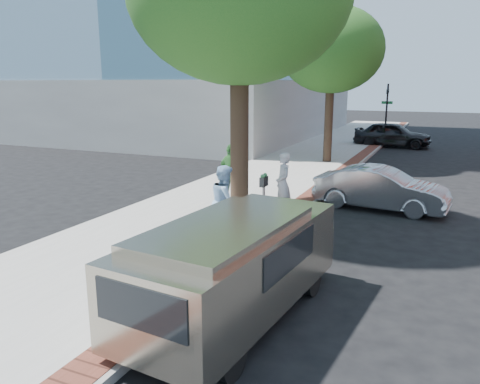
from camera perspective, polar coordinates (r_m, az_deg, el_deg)
The scene contains 14 objects.
ground at distance 11.80m, azimuth -1.19°, elevation -5.75°, with size 120.00×120.00×0.00m, color black.
sidewalk at distance 19.51m, azimuth 4.87°, elevation 2.01°, with size 5.00×60.00×0.15m, color #9E9991.
brick_strip at distance 18.90m, azimuth 11.18°, elevation 1.69°, with size 0.60×60.00×0.01m, color brown.
curb at distance 18.84m, azimuth 12.20°, elevation 1.36°, with size 0.10×60.00×0.15m, color gray.
office_base at distance 36.73m, azimuth -4.96°, elevation 10.22°, with size 18.20×22.20×4.00m, color gray.
signal_near at distance 32.36m, azimuth 17.45°, elevation 9.74°, with size 0.70×0.15×3.80m.
tree_far at distance 22.76m, azimuth 11.10°, elevation 16.61°, with size 4.80×4.80×7.14m.
parking_meter at distance 11.73m, azimuth 2.91°, elevation 0.25°, with size 0.12×0.32×1.47m.
person_gray at distance 13.34m, azimuth 5.26°, elevation 1.04°, with size 0.65×0.42×1.77m, color silver.
person_officer at distance 11.29m, azimuth -1.80°, elevation -1.14°, with size 0.86×0.67×1.77m, color #8DB6DA.
person_green at distance 14.59m, azimuth -1.05°, elevation 2.28°, with size 1.08×0.45×1.85m, color #3E883D.
sedan_silver at distance 15.02m, azimuth 16.77°, elevation 0.40°, with size 1.39×3.98×1.31m, color #A5A7AC.
bg_car at distance 30.31m, azimuth 18.08°, elevation 6.70°, with size 1.82×4.53×1.55m, color black.
van at distance 7.78m, azimuth -0.09°, elevation -8.52°, with size 2.20×4.79×1.72m.
Camera 1 is at (4.78, -10.09, 3.81)m, focal length 35.00 mm.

